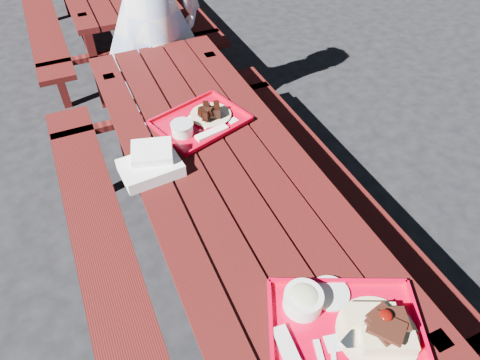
{
  "coord_description": "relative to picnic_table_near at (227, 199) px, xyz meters",
  "views": [
    {
      "loc": [
        -0.49,
        -1.24,
        2.0
      ],
      "look_at": [
        0.0,
        -0.15,
        0.82
      ],
      "focal_mm": 32.0,
      "sensor_mm": 36.0,
      "label": 1
    }
  ],
  "objects": [
    {
      "name": "ground",
      "position": [
        0.0,
        0.0,
        -0.56
      ],
      "size": [
        60.0,
        60.0,
        0.0
      ],
      "primitive_type": "plane",
      "color": "black",
      "rests_on": "ground"
    },
    {
      "name": "picnic_table_near",
      "position": [
        0.0,
        0.0,
        0.0
      ],
      "size": [
        1.41,
        2.4,
        0.75
      ],
      "color": "#490E0F",
      "rests_on": "ground"
    },
    {
      "name": "near_tray",
      "position": [
        0.06,
        -0.81,
        0.22
      ],
      "size": [
        0.57,
        0.52,
        0.15
      ],
      "color": "red",
      "rests_on": "picnic_table_near"
    },
    {
      "name": "far_tray",
      "position": [
        0.01,
        0.34,
        0.21
      ],
      "size": [
        0.48,
        0.43,
        0.07
      ],
      "color": "#BB001A",
      "rests_on": "picnic_table_near"
    },
    {
      "name": "white_cloth",
      "position": [
        -0.29,
        0.12,
        0.23
      ],
      "size": [
        0.26,
        0.22,
        0.1
      ],
      "color": "white",
      "rests_on": "picnic_table_near"
    },
    {
      "name": "person",
      "position": [
        0.06,
        1.36,
        0.34
      ],
      "size": [
        0.76,
        0.62,
        1.79
      ],
      "primitive_type": "imported",
      "rotation": [
        0.0,
        0.0,
        2.81
      ],
      "color": "#A8BDE9",
      "rests_on": "ground"
    }
  ]
}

